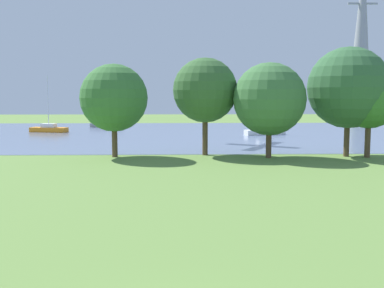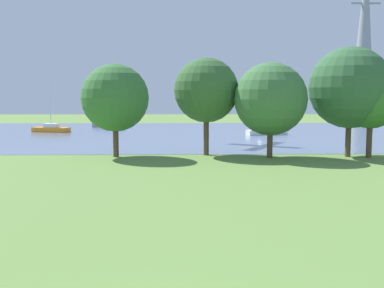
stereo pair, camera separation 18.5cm
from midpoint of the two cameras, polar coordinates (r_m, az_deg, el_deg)
name	(u,v)px [view 1 (the left image)]	position (r m, az deg, el deg)	size (l,w,h in m)	color
ground_plane	(176,171)	(30.65, -2.10, -3.29)	(160.00, 160.00, 0.00)	olive
water_surface	(177,134)	(58.45, -1.88, 1.29)	(140.00, 40.00, 0.02)	slate
sailboat_orange	(49,129)	(63.24, -17.11, 1.80)	(5.02, 2.61, 7.29)	orange
sailboat_gray	(107,124)	(70.19, -10.37, 2.38)	(5.00, 2.42, 5.72)	gray
sailboat_white	(265,131)	(57.21, 8.73, 1.55)	(5.01, 2.48, 5.82)	white
tree_mid_shore	(114,98)	(37.43, -9.62, 5.55)	(5.32, 5.32, 7.34)	brown
tree_east_far	(205,90)	(38.08, 1.48, 6.54)	(5.23, 5.23, 7.90)	brown
tree_east_near	(269,99)	(36.94, 9.26, 5.41)	(5.66, 5.66, 7.43)	brown
tree_west_far	(348,88)	(39.18, 18.37, 6.51)	(6.42, 6.42, 8.69)	brown
tree_west_near	(369,100)	(39.15, 20.63, 5.05)	(4.50, 4.50, 6.80)	brown
electricity_pylon	(361,37)	(89.16, 19.85, 12.09)	(6.40, 4.40, 29.36)	gray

